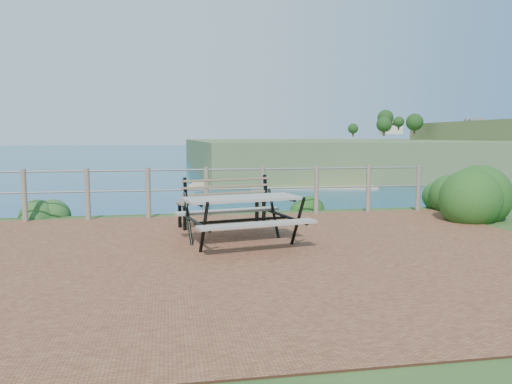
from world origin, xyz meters
TOP-DOWN VIEW (x-y plane):
  - ground at (0.00, 0.00)m, footprint 10.00×7.00m
  - ocean at (0.00, 200.00)m, footprint 1200.00×1200.00m
  - safety_railing at (0.00, 3.35)m, footprint 9.40×0.10m
  - picnic_table at (0.32, 0.62)m, footprint 1.81×1.46m
  - park_bench at (0.21, 2.27)m, footprint 1.68×0.81m
  - shrub_right_front at (5.21, 2.08)m, footprint 1.34×1.34m
  - shrub_right_edge at (5.15, 3.65)m, footprint 1.00×1.00m
  - shrub_lip_west at (-3.30, 3.93)m, footprint 0.78×0.78m
  - shrub_lip_east at (2.36, 4.23)m, footprint 0.68×0.68m

SIDE VIEW (x-z plane):
  - ground at x=0.00m, z-range -0.06..0.06m
  - ocean at x=0.00m, z-range 0.00..0.00m
  - shrub_right_front at x=5.21m, z-range -0.95..0.95m
  - shrub_right_edge at x=5.15m, z-range -0.72..0.72m
  - shrub_lip_west at x=-3.30m, z-range -0.27..0.27m
  - shrub_lip_east at x=2.36m, z-range -0.19..0.19m
  - picnic_table at x=0.32m, z-range 0.10..0.82m
  - safety_railing at x=0.00m, z-range 0.07..1.07m
  - park_bench at x=0.21m, z-range 0.15..1.07m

